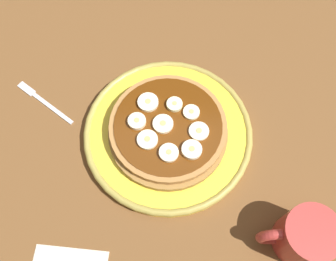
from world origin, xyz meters
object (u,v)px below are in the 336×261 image
at_px(plate, 168,133).
at_px(banana_slice_1, 147,140).
at_px(pancake_stack, 167,129).
at_px(fork, 42,100).
at_px(banana_slice_2, 191,112).
at_px(banana_slice_8, 137,121).
at_px(banana_slice_4, 175,105).
at_px(banana_slice_3, 167,153).
at_px(banana_slice_0, 163,123).
at_px(banana_slice_7, 192,150).
at_px(banana_slice_5, 199,131).
at_px(banana_slice_6, 148,102).
at_px(coffee_mug, 303,236).

bearing_deg(plate, banana_slice_1, 38.88).
relative_size(pancake_stack, fork, 1.89).
relative_size(banana_slice_2, banana_slice_8, 0.93).
xyz_separation_m(banana_slice_4, fork, (0.23, -0.04, -0.04)).
relative_size(pancake_stack, banana_slice_3, 6.63).
xyz_separation_m(pancake_stack, banana_slice_8, (0.05, -0.01, 0.02)).
relative_size(banana_slice_0, banana_slice_7, 1.04).
height_order(plate, banana_slice_5, banana_slice_5).
xyz_separation_m(banana_slice_2, banana_slice_7, (0.00, 0.07, 0.00)).
xyz_separation_m(banana_slice_2, banana_slice_6, (0.07, -0.02, 0.00)).
height_order(plate, banana_slice_2, banana_slice_2).
bearing_deg(coffee_mug, pancake_stack, -43.34).
relative_size(pancake_stack, banana_slice_4, 7.76).
xyz_separation_m(banana_slice_1, fork, (0.19, -0.10, -0.04)).
relative_size(plate, coffee_mug, 2.56).
bearing_deg(banana_slice_3, banana_slice_0, -84.13).
relative_size(plate, pancake_stack, 1.39).
height_order(banana_slice_1, banana_slice_3, same).
xyz_separation_m(pancake_stack, banana_slice_7, (-0.04, 0.04, 0.02)).
height_order(banana_slice_5, banana_slice_8, banana_slice_8).
relative_size(banana_slice_1, coffee_mug, 0.30).
distance_m(banana_slice_1, banana_slice_6, 0.07).
xyz_separation_m(banana_slice_4, banana_slice_7, (-0.02, 0.08, 0.00)).
bearing_deg(fork, banana_slice_7, 155.27).
distance_m(banana_slice_5, fork, 0.29).
xyz_separation_m(pancake_stack, fork, (0.22, -0.07, -0.03)).
xyz_separation_m(banana_slice_1, banana_slice_6, (-0.00, -0.07, 0.00)).
height_order(pancake_stack, banana_slice_7, banana_slice_7).
distance_m(banana_slice_1, coffee_mug, 0.27).
distance_m(plate, banana_slice_2, 0.05).
bearing_deg(pancake_stack, banana_slice_6, -53.04).
height_order(banana_slice_6, banana_slice_7, banana_slice_7).
xyz_separation_m(pancake_stack, banana_slice_5, (-0.05, 0.01, 0.01)).
relative_size(banana_slice_0, banana_slice_8, 1.13).
relative_size(banana_slice_0, coffee_mug, 0.30).
bearing_deg(banana_slice_7, banana_slice_1, -15.46).
distance_m(banana_slice_7, banana_slice_8, 0.10).
relative_size(plate, banana_slice_2, 10.40).
bearing_deg(banana_slice_2, plate, 28.02).
bearing_deg(coffee_mug, banana_slice_3, -34.16).
height_order(banana_slice_1, banana_slice_7, banana_slice_7).
height_order(banana_slice_6, fork, banana_slice_6).
relative_size(pancake_stack, banana_slice_8, 6.97).
bearing_deg(banana_slice_3, fork, -29.23).
relative_size(banana_slice_3, banana_slice_5, 0.95).
distance_m(banana_slice_2, banana_slice_6, 0.07).
height_order(plate, coffee_mug, coffee_mug).
relative_size(plate, banana_slice_1, 8.56).
bearing_deg(fork, banana_slice_6, 170.08).
relative_size(pancake_stack, banana_slice_0, 6.15).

